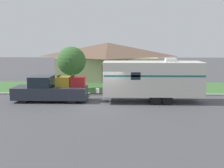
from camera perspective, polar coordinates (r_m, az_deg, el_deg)
name	(u,v)px	position (r m, az deg, el deg)	size (l,w,h in m)	color
ground_plane	(106,105)	(18.54, -1.38, -4.93)	(120.00, 120.00, 0.00)	#47474C
curb_strip	(108,94)	(22.17, -0.87, -2.34)	(80.00, 0.30, 0.14)	#999993
lawn_strip	(110,87)	(25.76, -0.51, -0.80)	(80.00, 7.00, 0.03)	#3D6B33
house_across_street	(108,60)	(32.43, -0.95, 5.53)	(12.85, 8.46, 4.59)	beige
pickup_truck	(51,90)	(20.31, -13.73, -1.29)	(5.85, 2.00, 2.08)	black
travel_trailer	(152,78)	(19.60, 9.21, 1.27)	(8.68, 2.34, 3.43)	black
mailbox	(49,82)	(23.90, -14.25, 0.52)	(0.48, 0.20, 1.32)	brown
tree_in_yard	(72,61)	(24.31, -9.24, 5.19)	(2.77, 2.77, 4.24)	brown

